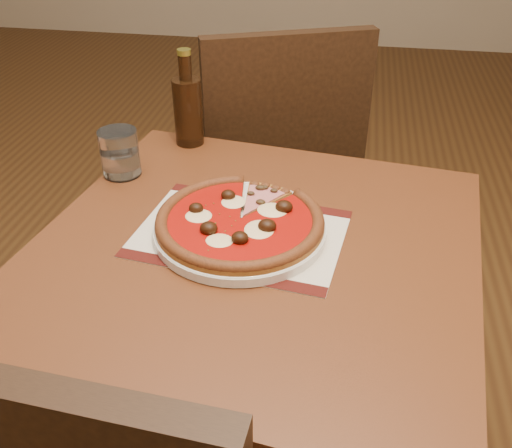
{
  "coord_description": "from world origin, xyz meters",
  "views": [
    {
      "loc": [
        1.13,
        -1.72,
        1.36
      ],
      "look_at": [
        0.98,
        -0.86,
        0.78
      ],
      "focal_mm": 40.0,
      "sensor_mm": 36.0,
      "label": 1
    }
  ],
  "objects_px": {
    "table": "(254,286)",
    "pizza": "(240,220)",
    "bottle": "(188,108)",
    "chair_far": "(276,160)",
    "plate": "(240,229)",
    "water_glass": "(120,153)"
  },
  "relations": [
    {
      "from": "pizza",
      "to": "bottle",
      "type": "distance_m",
      "value": 0.42
    },
    {
      "from": "table",
      "to": "bottle",
      "type": "bearing_deg",
      "value": 120.42
    },
    {
      "from": "table",
      "to": "plate",
      "type": "relative_size",
      "value": 2.76
    },
    {
      "from": "plate",
      "to": "pizza",
      "type": "relative_size",
      "value": 1.03
    },
    {
      "from": "plate",
      "to": "pizza",
      "type": "bearing_deg",
      "value": -101.71
    },
    {
      "from": "plate",
      "to": "bottle",
      "type": "bearing_deg",
      "value": 118.53
    },
    {
      "from": "pizza",
      "to": "plate",
      "type": "bearing_deg",
      "value": 78.29
    },
    {
      "from": "table",
      "to": "chair_far",
      "type": "height_order",
      "value": "chair_far"
    },
    {
      "from": "bottle",
      "to": "water_glass",
      "type": "bearing_deg",
      "value": -120.36
    },
    {
      "from": "chair_far",
      "to": "water_glass",
      "type": "xyz_separation_m",
      "value": [
        -0.28,
        -0.49,
        0.25
      ]
    },
    {
      "from": "chair_far",
      "to": "plate",
      "type": "height_order",
      "value": "chair_far"
    },
    {
      "from": "table",
      "to": "pizza",
      "type": "height_order",
      "value": "pizza"
    },
    {
      "from": "plate",
      "to": "water_glass",
      "type": "xyz_separation_m",
      "value": [
        -0.3,
        0.18,
        0.04
      ]
    },
    {
      "from": "table",
      "to": "pizza",
      "type": "xyz_separation_m",
      "value": [
        -0.03,
        0.03,
        0.13
      ]
    },
    {
      "from": "table",
      "to": "water_glass",
      "type": "distance_m",
      "value": 0.43
    },
    {
      "from": "table",
      "to": "bottle",
      "type": "height_order",
      "value": "bottle"
    },
    {
      "from": "chair_far",
      "to": "pizza",
      "type": "height_order",
      "value": "chair_far"
    },
    {
      "from": "table",
      "to": "bottle",
      "type": "xyz_separation_m",
      "value": [
        -0.23,
        0.39,
        0.19
      ]
    },
    {
      "from": "chair_far",
      "to": "bottle",
      "type": "relative_size",
      "value": 4.23
    },
    {
      "from": "table",
      "to": "bottle",
      "type": "distance_m",
      "value": 0.49
    },
    {
      "from": "table",
      "to": "bottle",
      "type": "relative_size",
      "value": 3.89
    },
    {
      "from": "water_glass",
      "to": "chair_far",
      "type": "bearing_deg",
      "value": 60.75
    }
  ]
}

